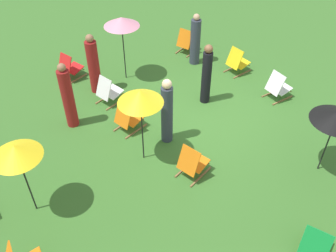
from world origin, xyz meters
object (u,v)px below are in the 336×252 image
object	(u,v)px
deckchair_1	(108,91)
deckchair_11	(237,62)
person_0	(68,97)
umbrella_3	(121,22)
person_3	(207,75)
deckchair_9	(187,42)
person_1	(167,112)
umbrella_1	(140,97)
deckchair_5	(192,163)
deckchair_7	(70,68)
deckchair_6	(128,118)
person_2	(195,41)
umbrella_0	(16,152)
deckchair_8	(315,244)
deckchair_0	(278,87)
person_4	(94,66)

from	to	relation	value
deckchair_1	deckchair_11	world-z (taller)	same
deckchair_11	person_0	size ratio (longest dim) A/B	0.45
umbrella_3	person_3	xyz separation A→B (m)	(-2.48, -0.85, -0.96)
deckchair_9	person_1	distance (m)	4.45
person_0	umbrella_1	bearing A→B (deg)	-160.38
deckchair_5	deckchair_7	bearing A→B (deg)	-8.14
deckchair_11	person_1	distance (m)	3.82
deckchair_1	deckchair_6	bearing A→B (deg)	159.90
deckchair_1	person_2	size ratio (longest dim) A/B	0.50
deckchair_11	person_2	distance (m)	1.47
deckchair_6	deckchair_9	world-z (taller)	same
person_2	deckchair_11	bearing A→B (deg)	150.60
umbrella_1	person_2	distance (m)	4.67
deckchair_1	umbrella_1	xyz separation A→B (m)	(-2.32, 0.74, 1.42)
deckchair_1	umbrella_0	world-z (taller)	umbrella_0
deckchair_8	person_0	world-z (taller)	person_0
deckchair_9	umbrella_1	bearing A→B (deg)	111.67
deckchair_0	deckchair_6	world-z (taller)	same
person_4	person_1	bearing A→B (deg)	106.46
umbrella_1	umbrella_0	bearing A→B (deg)	80.71
deckchair_5	person_4	distance (m)	4.24
deckchair_1	deckchair_5	bearing A→B (deg)	170.20
deckchair_5	deckchair_9	size ratio (longest dim) A/B	0.99
deckchair_0	person_1	size ratio (longest dim) A/B	0.47
deckchair_11	deckchair_6	bearing A→B (deg)	92.90
deckchair_11	person_1	bearing A→B (deg)	107.21
deckchair_1	person_4	bearing A→B (deg)	-11.41
deckchair_6	deckchair_7	size ratio (longest dim) A/B	1.00
deckchair_6	umbrella_0	size ratio (longest dim) A/B	0.46
person_1	person_3	bearing A→B (deg)	-94.87
deckchair_0	umbrella_3	size ratio (longest dim) A/B	0.43
deckchair_7	umbrella_0	world-z (taller)	umbrella_0
umbrella_1	person_3	world-z (taller)	umbrella_1
person_2	person_4	size ratio (longest dim) A/B	0.93
deckchair_9	deckchair_11	world-z (taller)	same
deckchair_7	umbrella_1	distance (m)	4.41
deckchair_0	deckchair_9	xyz separation A→B (m)	(3.60, -0.04, 0.00)
person_4	deckchair_5	bearing A→B (deg)	100.77
deckchair_5	person_2	distance (m)	4.89
person_1	person_3	xyz separation A→B (m)	(0.42, -1.88, 0.01)
deckchair_0	deckchair_8	world-z (taller)	same
person_3	deckchair_7	bearing A→B (deg)	-9.00
umbrella_3	person_1	distance (m)	3.23
deckchair_5	deckchair_8	world-z (taller)	same
umbrella_0	person_1	world-z (taller)	umbrella_0
deckchair_8	person_1	size ratio (longest dim) A/B	0.48
deckchair_9	umbrella_3	bearing A→B (deg)	74.52
deckchair_8	deckchair_0	bearing A→B (deg)	-63.54
deckchair_1	deckchair_0	bearing A→B (deg)	-136.03
deckchair_6	person_0	distance (m)	1.57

